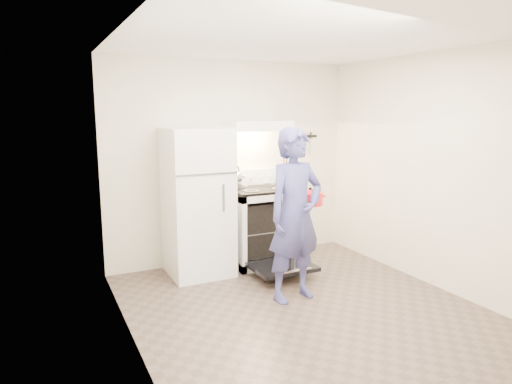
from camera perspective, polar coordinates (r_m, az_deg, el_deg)
floor at (r=4.54m, az=6.32°, el=-14.52°), size 3.60×3.60×0.00m
back_wall at (r=5.76m, az=-3.05°, el=3.75°), size 3.20×0.02×2.50m
refrigerator at (r=5.30m, az=-7.31°, el=-1.27°), size 0.70×0.70×1.70m
stove_body at (r=5.71m, az=0.43°, el=-4.37°), size 0.76×0.65×0.92m
cooktop at (r=5.61m, az=0.44°, el=0.33°), size 0.76×0.65×0.03m
backsplash at (r=5.84m, az=-0.81°, el=1.87°), size 0.76×0.07×0.20m
oven_door at (r=5.30m, az=3.33°, el=-9.32°), size 0.70×0.54×0.04m
oven_rack at (r=5.71m, az=0.43°, el=-4.56°), size 0.60×0.52×0.01m
range_hood at (r=5.60m, az=0.10°, el=8.30°), size 0.76×0.50×0.12m
knife_strip at (r=6.21m, az=6.00°, el=6.94°), size 0.40×0.02×0.03m
pizza_stone at (r=5.71m, az=0.54°, el=-4.43°), size 0.31×0.31×0.02m
tea_kettle at (r=5.58m, az=-2.68°, el=1.93°), size 0.24×0.19×0.29m
utensil_jar at (r=5.53m, az=3.69°, el=1.32°), size 0.11×0.11×0.13m
person at (r=4.54m, az=4.91°, el=-2.92°), size 0.68×0.50×1.73m
dutch_oven at (r=4.86m, az=6.78°, el=-0.87°), size 0.34×0.27×0.23m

